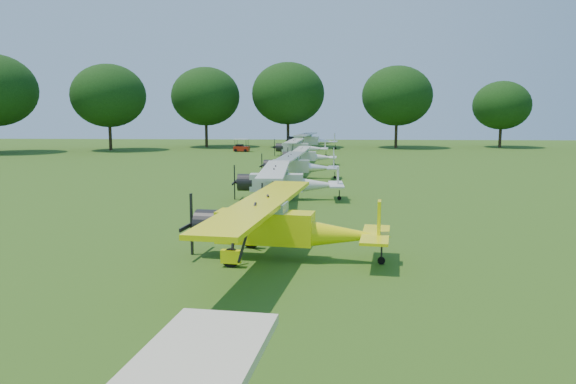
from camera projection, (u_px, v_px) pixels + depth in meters
name	position (u px, v px, depth m)	size (l,w,h in m)	color
ground	(270.00, 214.00, 30.25)	(160.00, 160.00, 0.00)	#264B12
tree_belt	(338.00, 62.00, 29.06)	(137.36, 130.27, 14.52)	black
aircraft_2	(280.00, 222.00, 20.94)	(7.71, 12.24, 2.40)	#FFF90A
aircraft_3	(285.00, 180.00, 35.09)	(6.93, 11.01, 2.18)	silver
aircraft_4	(297.00, 164.00, 46.42)	(6.43, 10.25, 2.02)	white
aircraft_5	(307.00, 155.00, 57.77)	(5.83, 9.27, 1.83)	silver
aircraft_6	(299.00, 146.00, 69.08)	(6.72, 10.70, 2.11)	silver
aircraft_7	(310.00, 139.00, 82.79)	(7.62, 12.09, 2.37)	white
golf_cart	(241.00, 147.00, 76.78)	(2.19, 1.55, 1.72)	#AF1E0C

